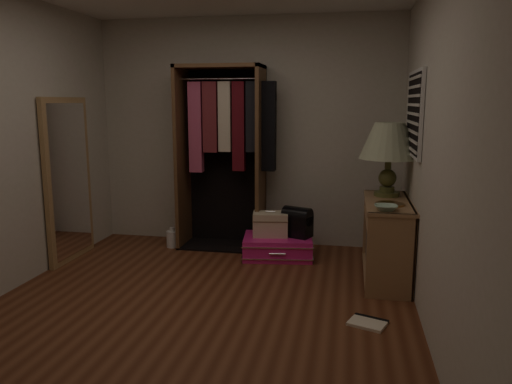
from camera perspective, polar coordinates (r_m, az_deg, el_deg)
ground at (r=4.20m, az=-6.62°, el=-12.99°), size 4.00×4.00×0.00m
room_walls at (r=3.88m, az=-5.81°, el=7.93°), size 3.52×4.02×2.60m
console_bookshelf at (r=4.90m, az=14.62°, el=-5.01°), size 0.42×1.12×0.75m
open_wardrobe at (r=5.63m, az=-3.36°, el=5.82°), size 1.10×0.50×2.05m
floor_mirror at (r=5.55m, az=-20.66°, el=1.29°), size 0.06×0.80×1.70m
pink_suitcase at (r=5.42m, az=2.50°, el=-6.24°), size 0.81×0.63×0.23m
train_case at (r=5.39m, az=1.65°, el=-3.66°), size 0.41×0.31×0.27m
black_bag at (r=5.36m, az=4.72°, el=-3.36°), size 0.35×0.29×0.32m
table_lamp at (r=4.96m, az=14.97°, el=5.47°), size 0.60×0.60×0.71m
brass_tray at (r=4.60m, az=15.05°, el=-1.34°), size 0.30×0.30×0.01m
ceramic_bowl at (r=4.35m, az=14.64°, el=-1.75°), size 0.20×0.20×0.05m
white_jug at (r=5.85m, az=-9.54°, el=-5.28°), size 0.17×0.17×0.23m
floor_book at (r=3.99m, az=12.71°, el=-14.31°), size 0.32×0.29×0.02m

